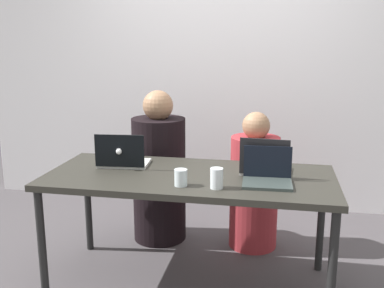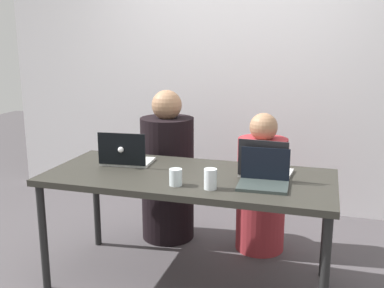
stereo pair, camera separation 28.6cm
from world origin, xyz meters
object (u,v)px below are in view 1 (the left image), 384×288
object	(u,v)px
person_on_right	(254,188)
water_glass_right	(217,180)
laptop_front_right	(267,176)
laptop_back_left	(123,159)
water_glass_center	(181,179)
person_on_left	(159,175)
laptop_back_right	(265,166)

from	to	relation	value
person_on_right	water_glass_right	size ratio (longest dim) A/B	8.98
laptop_front_right	laptop_back_left	size ratio (longest dim) A/B	0.85
water_glass_right	water_glass_center	world-z (taller)	water_glass_right
person_on_left	laptop_back_right	world-z (taller)	person_on_left
laptop_back_right	person_on_right	bearing A→B (deg)	-76.08
person_on_left	water_glass_right	bearing A→B (deg)	121.60
laptop_front_right	water_glass_right	size ratio (longest dim) A/B	2.48
laptop_back_left	water_glass_right	world-z (taller)	laptop_back_left
person_on_left	laptop_back_left	xyz separation A→B (m)	(-0.10, -0.55, 0.27)
laptop_front_right	water_glass_right	xyz separation A→B (m)	(-0.28, -0.14, 0.00)
person_on_right	water_glass_right	distance (m)	0.96
laptop_front_right	water_glass_center	bearing A→B (deg)	-166.50
person_on_left	laptop_back_left	distance (m)	0.62
person_on_right	laptop_front_right	bearing A→B (deg)	110.92
person_on_right	water_glass_center	xyz separation A→B (m)	(-0.38, -0.88, 0.32)
person_on_right	laptop_back_right	bearing A→B (deg)	112.05
laptop_back_right	laptop_back_left	size ratio (longest dim) A/B	0.93
laptop_back_right	water_glass_right	bearing A→B (deg)	56.30
person_on_right	laptop_back_left	size ratio (longest dim) A/B	3.07
laptop_front_right	person_on_right	bearing A→B (deg)	96.15
person_on_left	laptop_back_left	bearing A→B (deg)	77.89
water_glass_center	laptop_front_right	bearing A→B (deg)	15.70
laptop_back_right	laptop_back_left	bearing A→B (deg)	4.40
water_glass_center	person_on_left	bearing A→B (deg)	112.79
laptop_back_right	water_glass_center	world-z (taller)	laptop_back_right
person_on_right	laptop_front_right	size ratio (longest dim) A/B	3.62
person_on_right	water_glass_center	size ratio (longest dim) A/B	10.76
laptop_front_right	laptop_back_right	distance (m)	0.19
person_on_right	water_glass_center	world-z (taller)	person_on_right
water_glass_right	laptop_front_right	bearing A→B (deg)	27.06
water_glass_right	water_glass_center	distance (m)	0.21
person_on_left	laptop_back_left	world-z (taller)	person_on_left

